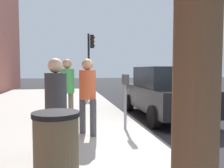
% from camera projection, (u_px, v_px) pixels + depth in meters
% --- Properties ---
extents(ground_plane, '(80.00, 80.00, 0.00)m').
position_uv_depth(ground_plane, '(161.00, 149.00, 4.95)').
color(ground_plane, '#232326').
rests_on(ground_plane, ground).
extents(sidewalk_slab, '(28.00, 6.00, 0.15)m').
position_uv_depth(sidewalk_slab, '(11.00, 155.00, 4.38)').
color(sidewalk_slab, '#A8A59E').
rests_on(sidewalk_slab, ground_plane).
extents(parking_meter, '(0.36, 0.12, 1.41)m').
position_uv_depth(parking_meter, '(125.00, 90.00, 5.94)').
color(parking_meter, gray).
rests_on(parking_meter, sidewalk_slab).
extents(pedestrian_at_meter, '(0.47, 0.39, 1.78)m').
position_uv_depth(pedestrian_at_meter, '(88.00, 90.00, 5.43)').
color(pedestrian_at_meter, '#47474C').
rests_on(pedestrian_at_meter, sidewalk_slab).
extents(pedestrian_bystander, '(0.43, 0.40, 1.73)m').
position_uv_depth(pedestrian_bystander, '(56.00, 99.00, 4.08)').
color(pedestrian_bystander, '#191E4C').
rests_on(pedestrian_bystander, sidewalk_slab).
extents(parking_officer, '(0.50, 0.40, 1.82)m').
position_uv_depth(parking_officer, '(67.00, 85.00, 6.60)').
color(parking_officer, '#726656').
rests_on(parking_officer, sidewalk_slab).
extents(parked_sedan_near, '(4.42, 2.01, 1.77)m').
position_uv_depth(parked_sedan_near, '(164.00, 92.00, 8.09)').
color(parked_sedan_near, black).
rests_on(parked_sedan_near, ground_plane).
extents(traffic_signal, '(0.24, 0.44, 3.60)m').
position_uv_depth(traffic_signal, '(90.00, 54.00, 13.60)').
color(traffic_signal, black).
rests_on(traffic_signal, sidewalk_slab).
extents(trash_bin, '(0.59, 0.59, 1.01)m').
position_uv_depth(trash_bin, '(56.00, 152.00, 2.91)').
color(trash_bin, brown).
rests_on(trash_bin, sidewalk_slab).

